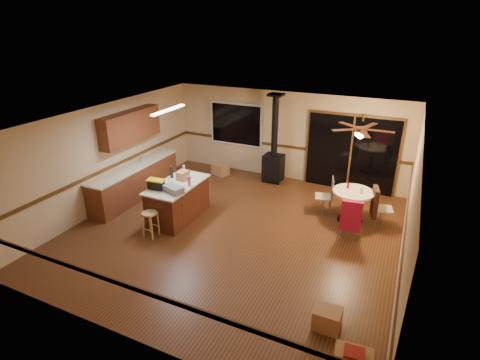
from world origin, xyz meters
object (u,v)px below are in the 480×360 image
Objects in this scene: kitchen_island at (178,201)px; chair_left at (328,192)px; dining_table at (352,201)px; chair_right at (376,202)px; toolbox_black at (156,185)px; chair_near at (351,216)px; box_corner_b at (327,319)px; box_under_window at (220,169)px; toolbox_grey at (173,189)px; blue_bucket at (171,225)px; bar_stool at (151,224)px; wood_stove at (274,158)px.

chair_left is at bearing 28.31° from kitchen_island.
kitchen_island reaches higher than dining_table.
toolbox_black is at bearing -155.87° from chair_right.
chair_near is 2.77m from box_corner_b.
box_under_window is (-3.59, 1.15, -0.40)m from chair_left.
toolbox_grey is 4.62m from chair_right.
toolbox_black is 5.04m from chair_right.
kitchen_island is 2.40× the size of chair_near.
chair_left is 3.79m from box_under_window.
chair_near is (4.18, 1.17, -0.40)m from toolbox_black.
toolbox_black is at bearing 163.11° from blue_bucket.
dining_table reaches higher than bar_stool.
toolbox_grey is at bearing -150.65° from dining_table.
box_under_window is at bearing 164.94° from chair_right.
chair_left reaches higher than blue_bucket.
wood_stove is 3.51m from chair_near.
toolbox_black reaches higher than toolbox_grey.
box_corner_b is at bearing -19.93° from toolbox_black.
chair_left and chair_right have the same top height.
dining_table is at bearing -16.92° from box_under_window.
box_under_window reaches higher than blue_bucket.
kitchen_island is at bearing -159.60° from chair_right.
chair_right is (4.58, 2.05, -0.40)m from toolbox_black.
toolbox_black is at bearing -119.75° from kitchen_island.
chair_left is at bearing 125.42° from chair_near.
toolbox_black is (-0.25, -0.44, 0.55)m from kitchen_island.
chair_left and chair_near have the same top height.
toolbox_grey is 0.87m from blue_bucket.
blue_bucket is 0.41× the size of chair_right.
blue_bucket is 0.69× the size of box_corner_b.
chair_left is at bearing -17.73° from box_under_window.
box_corner_b is at bearing -13.91° from bar_stool.
chair_left is at bearing 168.09° from dining_table.
box_under_window is at bearing 132.32° from box_corner_b.
box_under_window is (-4.30, 2.15, -0.41)m from chair_near.
dining_table is at bearing 22.84° from kitchen_island.
wood_stove is at bearing 66.91° from kitchen_island.
bar_stool is 2.05× the size of blue_bucket.
box_corner_b is (2.78, -5.06, -0.56)m from wood_stove.
chair_left is at bearing 35.59° from toolbox_grey.
kitchen_island is 4.13m from dining_table.
bar_stool is 3.87m from box_under_window.
box_corner_b is at bearing -20.25° from blue_bucket.
box_corner_b is at bearing -22.24° from toolbox_grey.
bar_stool reaches higher than blue_bucket.
box_under_window is at bearing 92.08° from toolbox_black.
dining_table is at bearing 33.64° from bar_stool.
blue_bucket is 0.31× the size of dining_table.
chair_right reaches higher than bar_stool.
toolbox_black is 0.51× the size of chair_right.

